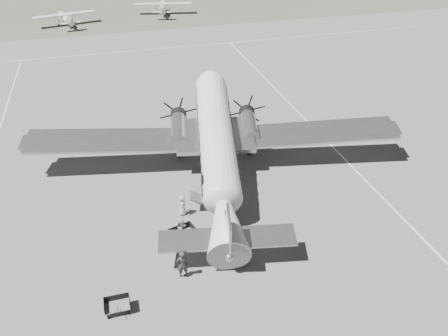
% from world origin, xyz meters
% --- Properties ---
extents(ground, '(260.00, 260.00, 0.00)m').
position_xyz_m(ground, '(0.00, 0.00, 0.00)').
color(ground, slate).
rests_on(ground, ground).
extents(taxi_line_right, '(0.15, 80.00, 0.01)m').
position_xyz_m(taxi_line_right, '(12.00, 0.00, 0.01)').
color(taxi_line_right, silver).
rests_on(taxi_line_right, ground).
extents(taxi_line_horizon, '(90.00, 0.15, 0.01)m').
position_xyz_m(taxi_line_horizon, '(0.00, 40.00, 0.01)').
color(taxi_line_horizon, silver).
rests_on(taxi_line_horizon, ground).
extents(dc3_airliner, '(35.04, 27.46, 5.98)m').
position_xyz_m(dc3_airliner, '(0.49, 4.80, 2.99)').
color(dc3_airliner, '#BABABD').
rests_on(dc3_airliner, ground).
extents(light_plane_left, '(12.10, 10.68, 2.15)m').
position_xyz_m(light_plane_left, '(-12.28, 56.98, 1.08)').
color(light_plane_left, silver).
rests_on(light_plane_left, ground).
extents(light_plane_right, '(12.15, 10.53, 2.23)m').
position_xyz_m(light_plane_right, '(4.94, 60.16, 1.11)').
color(light_plane_right, silver).
rests_on(light_plane_right, ground).
extents(baggage_cart_near, '(2.03, 1.68, 0.99)m').
position_xyz_m(baggage_cart_near, '(-3.71, -1.82, 0.49)').
color(baggage_cart_near, slate).
rests_on(baggage_cart_near, ground).
extents(baggage_cart_far, '(1.52, 1.08, 0.85)m').
position_xyz_m(baggage_cart_far, '(-8.37, -6.59, 0.43)').
color(baggage_cart_far, slate).
rests_on(baggage_cart_far, ground).
extents(ground_crew, '(0.74, 0.51, 1.96)m').
position_xyz_m(ground_crew, '(-4.33, -4.98, 0.98)').
color(ground_crew, '#313131').
rests_on(ground_crew, ground).
extents(ramp_agent, '(1.09, 1.15, 1.87)m').
position_xyz_m(ramp_agent, '(-3.72, -1.87, 0.94)').
color(ramp_agent, beige).
rests_on(ramp_agent, ground).
extents(passenger, '(0.60, 0.85, 1.62)m').
position_xyz_m(passenger, '(-3.17, 0.93, 0.81)').
color(passenger, '#B9B9B7').
rests_on(passenger, ground).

